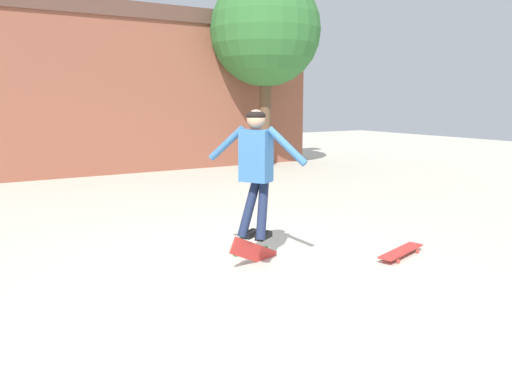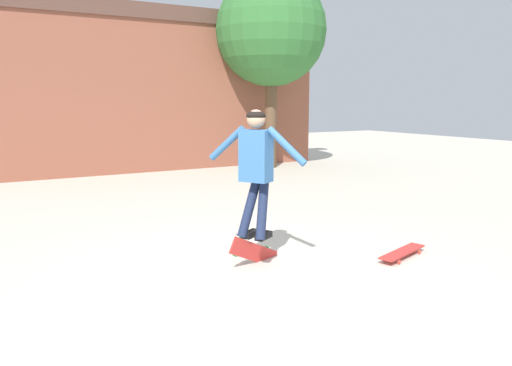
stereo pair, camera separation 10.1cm
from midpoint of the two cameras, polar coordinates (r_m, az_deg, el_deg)
ground_plane at (r=5.70m, az=0.16°, el=-10.35°), size 40.00×40.00×0.00m
building_backdrop at (r=13.53m, az=-18.72°, el=10.50°), size 14.29×0.52×5.26m
tree_right at (r=14.57m, az=1.94°, el=16.95°), size 3.11×3.11×5.42m
skater at (r=5.68m, az=0.51°, el=2.36°), size 0.72×1.12×1.49m
skateboard_flipping at (r=6.01m, az=0.28°, el=-7.92°), size 0.82×0.32×0.55m
skateboard_resting at (r=6.52m, az=16.81°, el=-7.56°), size 0.89×0.44×0.08m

